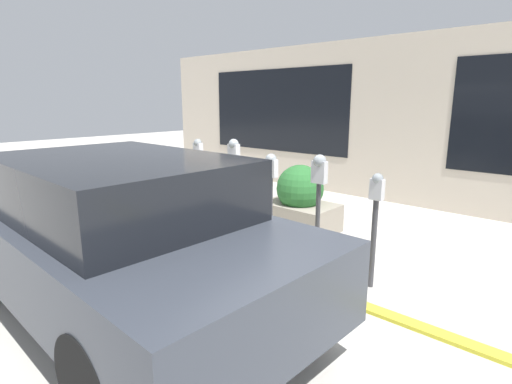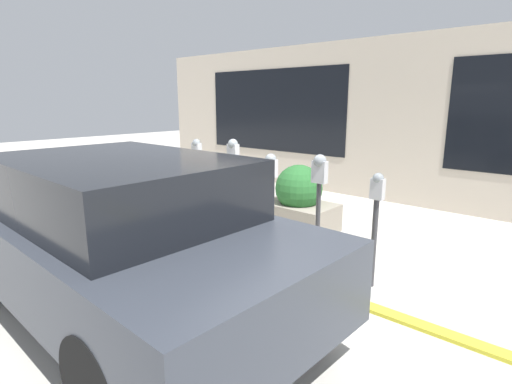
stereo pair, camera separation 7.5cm
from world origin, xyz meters
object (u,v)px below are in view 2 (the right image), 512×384
at_px(parking_meter_middle, 270,181).
at_px(parked_car_front, 114,232).
at_px(parking_meter_second, 319,186).
at_px(planter_box, 298,202).
at_px(parking_meter_fourth, 233,171).
at_px(parking_meter_nearest, 376,212).
at_px(parking_meter_farthest, 197,170).

height_order(parking_meter_middle, parked_car_front, parked_car_front).
relative_size(parking_meter_second, parking_meter_middle, 1.04).
bearing_deg(planter_box, parked_car_front, 92.92).
distance_m(parking_meter_second, parked_car_front, 2.45).
height_order(parking_meter_second, planter_box, parking_meter_second).
height_order(parking_meter_middle, parking_meter_fourth, parking_meter_fourth).
xyz_separation_m(parking_meter_nearest, parked_car_front, (1.71, 2.25, -0.05)).
bearing_deg(parking_meter_middle, parking_meter_fourth, -2.28).
bearing_deg(parked_car_front, parking_meter_middle, -92.88).
height_order(parking_meter_second, parking_meter_middle, parking_meter_second).
bearing_deg(parking_meter_farthest, parked_car_front, 121.81).
bearing_deg(parking_meter_fourth, parking_meter_farthest, -0.85).
xyz_separation_m(parking_meter_nearest, parking_meter_middle, (1.55, 0.00, 0.14)).
bearing_deg(parking_meter_middle, parking_meter_nearest, -179.99).
bearing_deg(parking_meter_fourth, parked_car_front, 104.32).
xyz_separation_m(parking_meter_second, parking_meter_middle, (0.78, -0.00, -0.05)).
bearing_deg(parking_meter_second, parking_meter_middle, -0.00).
height_order(parking_meter_fourth, parked_car_front, parked_car_front).
relative_size(parking_meter_farthest, planter_box, 1.26).
height_order(parking_meter_nearest, parked_car_front, parked_car_front).
xyz_separation_m(parking_meter_middle, parking_meter_fourth, (0.74, -0.03, 0.05)).
relative_size(parking_meter_second, parked_car_front, 0.32).
relative_size(parking_meter_middle, parking_meter_farthest, 0.94).
height_order(parking_meter_fourth, planter_box, parking_meter_fourth).
relative_size(parking_meter_nearest, planter_box, 1.12).
distance_m(parking_meter_fourth, parking_meter_farthest, 0.84).
relative_size(parking_meter_nearest, parking_meter_middle, 0.94).
distance_m(parking_meter_middle, parked_car_front, 2.26).
distance_m(parking_meter_nearest, parking_meter_farthest, 3.13).
bearing_deg(parking_meter_nearest, planter_box, -31.50).
xyz_separation_m(planter_box, parked_car_front, (-0.17, 3.40, 0.38)).
xyz_separation_m(parking_meter_middle, planter_box, (0.33, -1.15, -0.57)).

